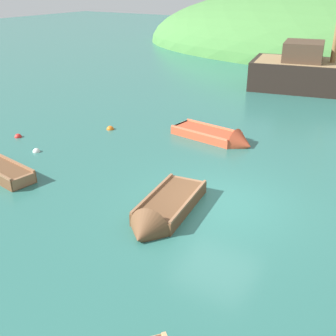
% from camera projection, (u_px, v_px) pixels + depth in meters
% --- Properties ---
extents(ground_plane, '(120.00, 120.00, 0.00)m').
position_uv_depth(ground_plane, '(220.00, 204.00, 12.35)').
color(ground_plane, '#2D6B60').
extents(rowboat_far, '(1.63, 3.55, 1.16)m').
position_uv_depth(rowboat_far, '(162.00, 213.00, 11.60)').
color(rowboat_far, brown).
rests_on(rowboat_far, ground).
extents(rowboat_portside, '(3.68, 1.62, 1.14)m').
position_uv_depth(rowboat_portside, '(218.00, 138.00, 17.15)').
color(rowboat_portside, '#C64C2D').
rests_on(rowboat_portside, ground).
extents(buoy_white, '(0.29, 0.29, 0.29)m').
position_uv_depth(buoy_white, '(37.00, 152.00, 16.06)').
color(buoy_white, white).
rests_on(buoy_white, ground).
extents(buoy_orange, '(0.33, 0.33, 0.33)m').
position_uv_depth(buoy_orange, '(110.00, 129.00, 18.47)').
color(buoy_orange, orange).
rests_on(buoy_orange, ground).
extents(buoy_red, '(0.30, 0.30, 0.30)m').
position_uv_depth(buoy_red, '(18.00, 137.00, 17.57)').
color(buoy_red, red).
rests_on(buoy_red, ground).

